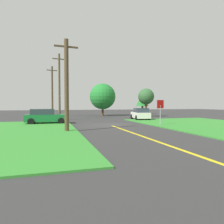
{
  "coord_description": "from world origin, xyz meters",
  "views": [
    {
      "loc": [
        -5.77,
        -20.37,
        2.11
      ],
      "look_at": [
        1.48,
        4.11,
        1.17
      ],
      "focal_mm": 33.05,
      "sensor_mm": 36.0,
      "label": 1
    }
  ],
  "objects_px": {
    "car_on_crossroad": "(140,114)",
    "oak_tree_left": "(103,96)",
    "utility_pole_far": "(52,91)",
    "stop_sign": "(160,107)",
    "utility_pole_near": "(67,85)",
    "pine_tree_center": "(146,97)",
    "utility_pole_mid": "(59,86)",
    "oak_tree_right": "(142,99)",
    "parked_car_near_building": "(46,116)"
  },
  "relations": [
    {
      "from": "parked_car_near_building",
      "to": "oak_tree_right",
      "type": "bearing_deg",
      "value": 43.06
    },
    {
      "from": "car_on_crossroad",
      "to": "utility_pole_far",
      "type": "xyz_separation_m",
      "value": [
        -11.63,
        11.06,
        3.66
      ]
    },
    {
      "from": "utility_pole_near",
      "to": "oak_tree_left",
      "type": "xyz_separation_m",
      "value": [
        8.02,
        20.93,
        -0.04
      ]
    },
    {
      "from": "utility_pole_mid",
      "to": "stop_sign",
      "type": "bearing_deg",
      "value": -46.97
    },
    {
      "from": "utility_pole_near",
      "to": "utility_pole_mid",
      "type": "bearing_deg",
      "value": 90.26
    },
    {
      "from": "utility_pole_far",
      "to": "pine_tree_center",
      "type": "bearing_deg",
      "value": -18.37
    },
    {
      "from": "utility_pole_near",
      "to": "pine_tree_center",
      "type": "relative_size",
      "value": 1.46
    },
    {
      "from": "stop_sign",
      "to": "parked_car_near_building",
      "type": "relative_size",
      "value": 0.57
    },
    {
      "from": "utility_pole_mid",
      "to": "utility_pole_far",
      "type": "height_order",
      "value": "utility_pole_mid"
    },
    {
      "from": "utility_pole_mid",
      "to": "pine_tree_center",
      "type": "xyz_separation_m",
      "value": [
        14.48,
        3.43,
        -1.16
      ]
    },
    {
      "from": "car_on_crossroad",
      "to": "utility_pole_mid",
      "type": "distance_m",
      "value": 11.68
    },
    {
      "from": "car_on_crossroad",
      "to": "pine_tree_center",
      "type": "distance_m",
      "value": 7.5
    },
    {
      "from": "oak_tree_left",
      "to": "utility_pole_near",
      "type": "bearing_deg",
      "value": -110.97
    },
    {
      "from": "utility_pole_far",
      "to": "oak_tree_right",
      "type": "xyz_separation_m",
      "value": [
        18.71,
        3.55,
        -1.27
      ]
    },
    {
      "from": "parked_car_near_building",
      "to": "pine_tree_center",
      "type": "xyz_separation_m",
      "value": [
        16.16,
        8.55,
        2.63
      ]
    },
    {
      "from": "oak_tree_left",
      "to": "pine_tree_center",
      "type": "relative_size",
      "value": 1.24
    },
    {
      "from": "stop_sign",
      "to": "oak_tree_left",
      "type": "height_order",
      "value": "oak_tree_left"
    },
    {
      "from": "utility_pole_far",
      "to": "stop_sign",
      "type": "bearing_deg",
      "value": -60.99
    },
    {
      "from": "pine_tree_center",
      "to": "oak_tree_right",
      "type": "height_order",
      "value": "pine_tree_center"
    },
    {
      "from": "oak_tree_right",
      "to": "parked_car_near_building",
      "type": "bearing_deg",
      "value": -138.59
    },
    {
      "from": "car_on_crossroad",
      "to": "utility_pole_mid",
      "type": "height_order",
      "value": "utility_pole_mid"
    },
    {
      "from": "parked_car_near_building",
      "to": "utility_pole_near",
      "type": "xyz_separation_m",
      "value": [
        1.74,
        -7.4,
        2.83
      ]
    },
    {
      "from": "oak_tree_right",
      "to": "utility_pole_mid",
      "type": "bearing_deg",
      "value": -145.88
    },
    {
      "from": "parked_car_near_building",
      "to": "utility_pole_mid",
      "type": "xyz_separation_m",
      "value": [
        1.68,
        5.13,
        3.79
      ]
    },
    {
      "from": "utility_pole_near",
      "to": "oak_tree_right",
      "type": "distance_m",
      "value": 30.36
    },
    {
      "from": "parked_car_near_building",
      "to": "utility_pole_near",
      "type": "distance_m",
      "value": 8.11
    },
    {
      "from": "stop_sign",
      "to": "parked_car_near_building",
      "type": "height_order",
      "value": "stop_sign"
    },
    {
      "from": "utility_pole_far",
      "to": "oak_tree_left",
      "type": "height_order",
      "value": "utility_pole_far"
    },
    {
      "from": "utility_pole_mid",
      "to": "utility_pole_far",
      "type": "relative_size",
      "value": 1.03
    },
    {
      "from": "pine_tree_center",
      "to": "oak_tree_right",
      "type": "distance_m",
      "value": 9.28
    },
    {
      "from": "car_on_crossroad",
      "to": "oak_tree_left",
      "type": "relative_size",
      "value": 0.74
    },
    {
      "from": "car_on_crossroad",
      "to": "utility_pole_mid",
      "type": "xyz_separation_m",
      "value": [
        -10.75,
        2.53,
        3.79
      ]
    },
    {
      "from": "car_on_crossroad",
      "to": "utility_pole_near",
      "type": "relative_size",
      "value": 0.62
    },
    {
      "from": "utility_pole_mid",
      "to": "oak_tree_right",
      "type": "bearing_deg",
      "value": 34.12
    },
    {
      "from": "stop_sign",
      "to": "oak_tree_right",
      "type": "relative_size",
      "value": 0.54
    },
    {
      "from": "oak_tree_left",
      "to": "oak_tree_right",
      "type": "xyz_separation_m",
      "value": [
        9.75,
        3.68,
        -0.39
      ]
    },
    {
      "from": "utility_pole_near",
      "to": "pine_tree_center",
      "type": "xyz_separation_m",
      "value": [
        14.43,
        15.95,
        -0.2
      ]
    },
    {
      "from": "parked_car_near_building",
      "to": "utility_pole_near",
      "type": "bearing_deg",
      "value": -75.13
    },
    {
      "from": "parked_car_near_building",
      "to": "oak_tree_right",
      "type": "relative_size",
      "value": 0.95
    },
    {
      "from": "parked_car_near_building",
      "to": "oak_tree_right",
      "type": "distance_m",
      "value": 26.12
    },
    {
      "from": "utility_pole_mid",
      "to": "oak_tree_right",
      "type": "relative_size",
      "value": 1.89
    },
    {
      "from": "utility_pole_mid",
      "to": "oak_tree_right",
      "type": "xyz_separation_m",
      "value": [
        17.83,
        12.08,
        -1.4
      ]
    },
    {
      "from": "stop_sign",
      "to": "utility_pole_far",
      "type": "relative_size",
      "value": 0.29
    },
    {
      "from": "utility_pole_near",
      "to": "oak_tree_left",
      "type": "height_order",
      "value": "utility_pole_near"
    },
    {
      "from": "car_on_crossroad",
      "to": "utility_pole_far",
      "type": "bearing_deg",
      "value": 55.52
    },
    {
      "from": "utility_pole_mid",
      "to": "oak_tree_right",
      "type": "distance_m",
      "value": 21.58
    },
    {
      "from": "parked_car_near_building",
      "to": "utility_pole_far",
      "type": "height_order",
      "value": "utility_pole_far"
    },
    {
      "from": "stop_sign",
      "to": "pine_tree_center",
      "type": "distance_m",
      "value": 14.56
    },
    {
      "from": "car_on_crossroad",
      "to": "parked_car_near_building",
      "type": "height_order",
      "value": "same"
    },
    {
      "from": "stop_sign",
      "to": "oak_tree_left",
      "type": "distance_m",
      "value": 18.69
    }
  ]
}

